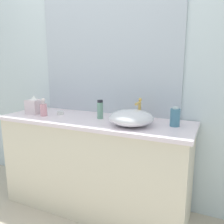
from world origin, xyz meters
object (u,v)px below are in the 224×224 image
object	(u,v)px
lotion_bottle	(175,117)
tissue_box	(34,106)
sink_basin	(131,118)
perfume_bottle	(100,109)
candle_jar	(60,113)
soap_dispenser	(44,109)

from	to	relation	value
lotion_bottle	tissue_box	world-z (taller)	tissue_box
tissue_box	sink_basin	bearing A→B (deg)	-1.65
perfume_bottle	candle_jar	bearing A→B (deg)	-177.91
sink_basin	tissue_box	size ratio (longest dim) A/B	1.99
soap_dispenser	perfume_bottle	size ratio (longest dim) A/B	1.01
perfume_bottle	soap_dispenser	bearing A→B (deg)	-167.44
soap_dispenser	tissue_box	bearing A→B (deg)	163.97
lotion_bottle	tissue_box	xyz separation A→B (m)	(-1.29, -0.08, 0.00)
sink_basin	candle_jar	size ratio (longest dim) A/B	5.65
tissue_box	candle_jar	size ratio (longest dim) A/B	2.84
tissue_box	candle_jar	bearing A→B (deg)	12.90
sink_basin	soap_dispenser	world-z (taller)	soap_dispenser
tissue_box	candle_jar	xyz separation A→B (m)	(0.25, 0.06, -0.06)
tissue_box	soap_dispenser	bearing A→B (deg)	-16.03
lotion_bottle	candle_jar	distance (m)	1.03
soap_dispenser	perfume_bottle	bearing A→B (deg)	12.56
perfume_bottle	tissue_box	xyz separation A→B (m)	(-0.66, -0.07, -0.01)
lotion_bottle	tissue_box	bearing A→B (deg)	-176.29
sink_basin	candle_jar	distance (m)	0.73
soap_dispenser	candle_jar	xyz separation A→B (m)	(0.11, 0.10, -0.05)
soap_dispenser	candle_jar	world-z (taller)	soap_dispenser
soap_dispenser	perfume_bottle	world-z (taller)	same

